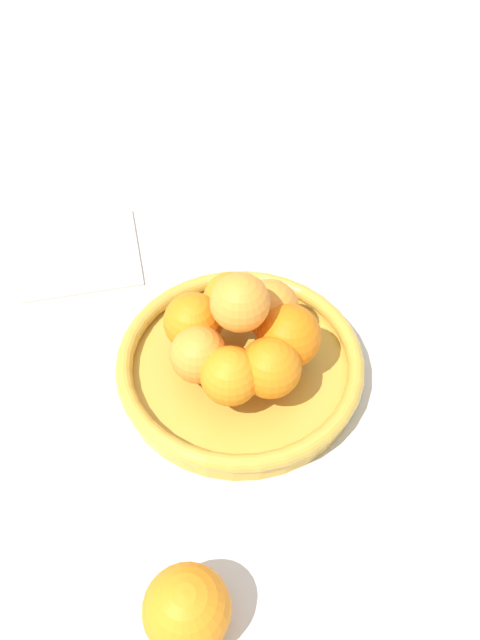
# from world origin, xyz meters

# --- Properties ---
(ground_plane) EXTENTS (4.00, 4.00, 0.00)m
(ground_plane) POSITION_xyz_m (0.00, 0.00, 0.00)
(ground_plane) COLOR beige
(fruit_bowl) EXTENTS (0.29, 0.29, 0.04)m
(fruit_bowl) POSITION_xyz_m (0.00, 0.00, 0.02)
(fruit_bowl) COLOR gold
(fruit_bowl) RESTS_ON ground_plane
(orange_pile) EXTENTS (0.18, 0.18, 0.12)m
(orange_pile) POSITION_xyz_m (0.00, 0.00, 0.08)
(orange_pile) COLOR orange
(orange_pile) RESTS_ON fruit_bowl
(stray_orange) EXTENTS (0.08, 0.08, 0.08)m
(stray_orange) POSITION_xyz_m (-0.03, -0.29, 0.04)
(stray_orange) COLOR orange
(stray_orange) RESTS_ON ground_plane
(napkin_folded) EXTENTS (0.20, 0.20, 0.01)m
(napkin_folded) POSITION_xyz_m (-0.24, 0.20, 0.00)
(napkin_folded) COLOR beige
(napkin_folded) RESTS_ON ground_plane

